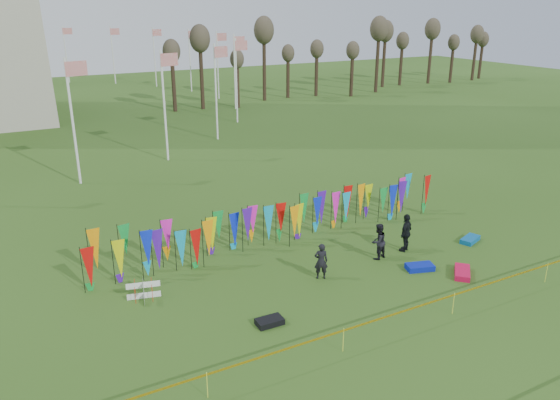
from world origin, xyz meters
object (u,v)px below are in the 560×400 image
person_right (406,233)px  kite_bag_teal (470,240)px  person_mid (378,241)px  kite_bag_black (270,322)px  kite_bag_blue (420,267)px  person_left (321,261)px  box_kite (144,290)px  kite_bag_red (462,272)px

person_right → kite_bag_teal: (3.52, -0.72, -0.81)m
person_mid → kite_bag_teal: size_ratio=1.44×
kite_bag_black → person_mid: bearing=20.3°
kite_bag_blue → person_mid: bearing=118.0°
person_mid → person_right: 1.68m
person_left → kite_bag_teal: bearing=-158.4°
kite_bag_black → kite_bag_teal: kite_bag_black is taller
person_right → kite_bag_blue: bearing=40.8°
person_right → kite_bag_black: bearing=-11.1°
box_kite → kite_bag_red: 13.42m
person_mid → kite_bag_blue: bearing=105.0°
person_mid → kite_bag_blue: (0.95, -1.79, -0.73)m
person_left → person_mid: (3.32, 0.39, 0.05)m
kite_bag_blue → kite_bag_teal: bearing=14.9°
box_kite → person_right: 12.19m
kite_bag_teal → kite_bag_blue: bearing=-165.1°
box_kite → kite_bag_blue: 11.83m
box_kite → person_right: person_right is taller
kite_bag_blue → box_kite: bearing=164.0°
person_left → kite_bag_teal: size_ratio=1.35×
person_left → kite_bag_teal: 8.54m
kite_bag_blue → kite_bag_teal: size_ratio=1.00×
kite_bag_red → kite_bag_black: bearing=176.7°
person_left → kite_bag_blue: bearing=-174.7°
person_mid → kite_bag_red: person_mid is taller
kite_bag_red → kite_bag_teal: (2.97, 2.39, -0.01)m
person_left → kite_bag_red: 6.18m
kite_bag_black → person_left: bearing=31.1°
box_kite → person_left: (7.10, -1.86, 0.43)m
box_kite → kite_bag_teal: box_kite is taller
person_mid → kite_bag_black: (-6.87, -2.54, -0.74)m
box_kite → kite_bag_blue: box_kite is taller
kite_bag_blue → kite_bag_red: kite_bag_blue is taller
kite_bag_black → kite_bag_teal: bearing=8.8°
person_mid → kite_bag_blue: person_mid is taller
person_mid → person_right: (1.67, 0.06, 0.07)m
box_kite → kite_bag_black: 5.36m
person_right → kite_bag_teal: bearing=140.4°
person_mid → kite_bag_blue: 2.16m
person_left → person_mid: size_ratio=0.94×
box_kite → kite_bag_black: size_ratio=0.76×
person_mid → kite_bag_red: (2.22, -3.05, -0.73)m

